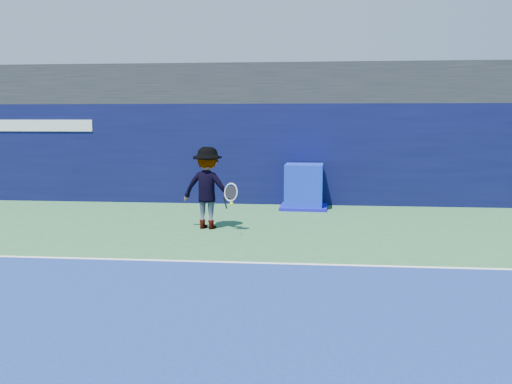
% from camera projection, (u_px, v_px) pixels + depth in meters
% --- Properties ---
extents(ground, '(80.00, 80.00, 0.00)m').
position_uv_depth(ground, '(157.00, 320.00, 7.32)').
color(ground, '#2F693A').
rests_on(ground, ground).
extents(baseline, '(24.00, 0.10, 0.01)m').
position_uv_depth(baseline, '(202.00, 261.00, 10.28)').
color(baseline, white).
rests_on(baseline, ground).
extents(stadium_band, '(36.00, 3.00, 1.20)m').
position_uv_depth(stadium_band, '(252.00, 86.00, 18.20)').
color(stadium_band, black).
rests_on(stadium_band, back_wall_assembly).
extents(back_wall_assembly, '(36.00, 1.03, 3.00)m').
position_uv_depth(back_wall_assembly, '(249.00, 153.00, 17.49)').
color(back_wall_assembly, '#090C35').
rests_on(back_wall_assembly, ground).
extents(equipment_cart, '(1.37, 1.37, 1.27)m').
position_uv_depth(equipment_cart, '(304.00, 188.00, 16.35)').
color(equipment_cart, '#0D25BE').
rests_on(equipment_cart, ground).
extents(tennis_player, '(1.44, 0.94, 1.92)m').
position_uv_depth(tennis_player, '(208.00, 188.00, 13.32)').
color(tennis_player, white).
rests_on(tennis_player, ground).
extents(tennis_ball, '(0.07, 0.07, 0.07)m').
position_uv_depth(tennis_ball, '(231.00, 204.00, 12.41)').
color(tennis_ball, '#EDF51B').
rests_on(tennis_ball, ground).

